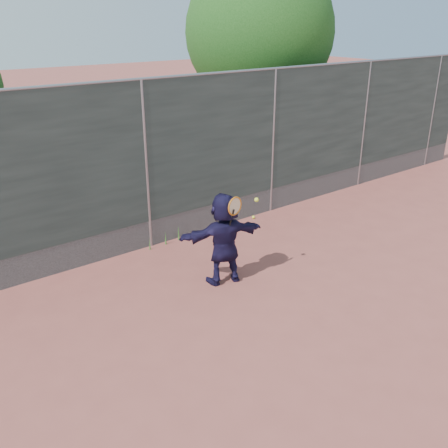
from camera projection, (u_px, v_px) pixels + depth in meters
ground at (281, 332)px, 6.73m from camera, size 80.00×80.00×0.00m
player at (224, 239)px, 7.77m from camera, size 1.44×0.77×1.48m
ball_ground at (253, 217)px, 10.51m from camera, size 0.07×0.07×0.07m
fence at (146, 163)px, 8.68m from camera, size 20.00×0.06×3.03m
swing_action at (237, 207)px, 7.45m from camera, size 0.61×0.13×0.51m
tree_right at (264, 37)px, 12.23m from camera, size 3.78×3.60×5.39m
weed_clump at (168, 237)px, 9.32m from camera, size 0.68×0.07×0.30m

